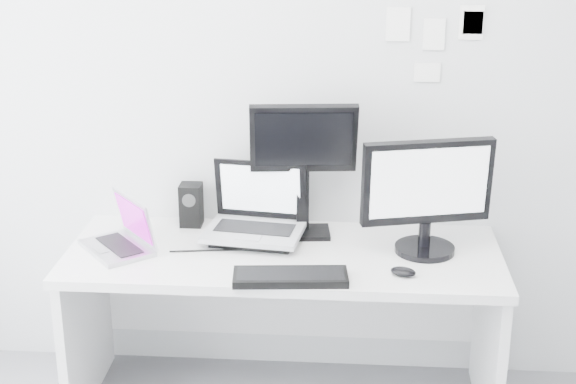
# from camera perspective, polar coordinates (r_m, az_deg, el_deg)

# --- Properties ---
(back_wall) EXTENTS (3.60, 0.00, 3.60)m
(back_wall) POSITION_cam_1_polar(r_m,az_deg,el_deg) (3.68, 0.11, 7.08)
(back_wall) COLOR silver
(back_wall) RESTS_ON ground
(desk) EXTENTS (1.80, 0.70, 0.73)m
(desk) POSITION_cam_1_polar(r_m,az_deg,el_deg) (3.70, -0.29, -9.18)
(desk) COLOR silver
(desk) RESTS_ON ground
(macbook) EXTENTS (0.38, 0.39, 0.23)m
(macbook) POSITION_cam_1_polar(r_m,az_deg,el_deg) (3.58, -11.49, -2.12)
(macbook) COLOR #A8A8AC
(macbook) RESTS_ON desk
(speaker) EXTENTS (0.12, 0.12, 0.19)m
(speaker) POSITION_cam_1_polar(r_m,az_deg,el_deg) (3.81, -6.48, -0.85)
(speaker) COLOR black
(speaker) RESTS_ON desk
(dell_laptop) EXTENTS (0.44, 0.37, 0.34)m
(dell_laptop) POSITION_cam_1_polar(r_m,az_deg,el_deg) (3.58, -2.33, -0.85)
(dell_laptop) COLOR #9FA1A6
(dell_laptop) RESTS_ON desk
(rear_monitor) EXTENTS (0.46, 0.21, 0.61)m
(rear_monitor) POSITION_cam_1_polar(r_m,az_deg,el_deg) (3.61, 1.01, 1.61)
(rear_monitor) COLOR black
(rear_monitor) RESTS_ON desk
(samsung_monitor) EXTENTS (0.58, 0.37, 0.50)m
(samsung_monitor) POSITION_cam_1_polar(r_m,az_deg,el_deg) (3.50, 9.31, -0.23)
(samsung_monitor) COLOR black
(samsung_monitor) RESTS_ON desk
(keyboard) EXTENTS (0.45, 0.19, 0.03)m
(keyboard) POSITION_cam_1_polar(r_m,az_deg,el_deg) (3.29, 0.17, -5.70)
(keyboard) COLOR black
(keyboard) RESTS_ON desk
(mouse) EXTENTS (0.12, 0.10, 0.03)m
(mouse) POSITION_cam_1_polar(r_m,az_deg,el_deg) (3.35, 7.70, -5.30)
(mouse) COLOR black
(mouse) RESTS_ON desk
(wall_note_0) EXTENTS (0.10, 0.00, 0.14)m
(wall_note_0) POSITION_cam_1_polar(r_m,az_deg,el_deg) (3.62, 7.36, 11.06)
(wall_note_0) COLOR white
(wall_note_0) RESTS_ON back_wall
(wall_note_1) EXTENTS (0.09, 0.00, 0.13)m
(wall_note_1) POSITION_cam_1_polar(r_m,az_deg,el_deg) (3.64, 9.73, 10.35)
(wall_note_1) COLOR white
(wall_note_1) RESTS_ON back_wall
(wall_note_2) EXTENTS (0.10, 0.00, 0.14)m
(wall_note_2) POSITION_cam_1_polar(r_m,az_deg,el_deg) (3.65, 12.16, 11.01)
(wall_note_2) COLOR white
(wall_note_2) RESTS_ON back_wall
(wall_note_3) EXTENTS (0.11, 0.00, 0.08)m
(wall_note_3) POSITION_cam_1_polar(r_m,az_deg,el_deg) (3.67, 9.27, 7.89)
(wall_note_3) COLOR white
(wall_note_3) RESTS_ON back_wall
(wall_note_4) EXTENTS (0.08, 0.00, 0.09)m
(wall_note_4) POSITION_cam_1_polar(r_m,az_deg,el_deg) (3.65, 12.26, 10.99)
(wall_note_4) COLOR white
(wall_note_4) RESTS_ON back_wall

